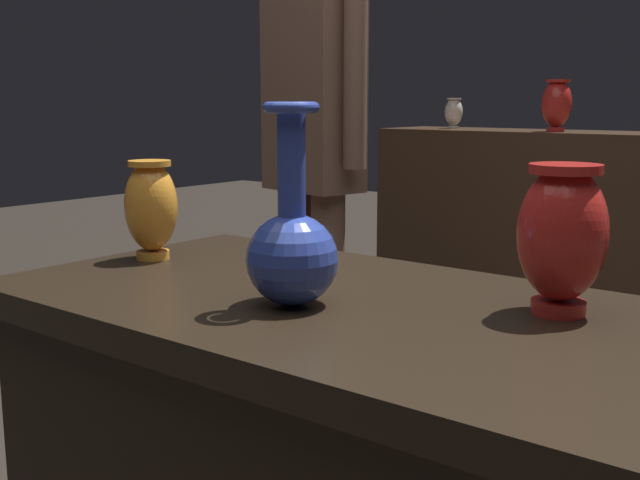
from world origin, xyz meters
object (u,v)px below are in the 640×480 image
object	(u,v)px
shelf_vase_far_left	(454,112)
visitor_near_left	(313,139)
vase_centerpiece	(292,245)
vase_left_accent	(151,206)
shelf_vase_left	(557,103)
vase_tall_behind	(562,234)

from	to	relation	value
shelf_vase_far_left	visitor_near_left	bearing A→B (deg)	-81.44
vase_centerpiece	vase_left_accent	size ratio (longest dim) A/B	1.58
vase_left_accent	shelf_vase_far_left	xyz separation A→B (m)	(-0.54, 2.21, 0.16)
shelf_vase_left	vase_left_accent	bearing A→B (deg)	-89.49
vase_centerpiece	shelf_vase_far_left	distance (m)	2.52
shelf_vase_far_left	vase_centerpiece	bearing A→B (deg)	-66.74
vase_centerpiece	vase_tall_behind	xyz separation A→B (m)	(0.35, 0.21, 0.03)
visitor_near_left	shelf_vase_left	bearing A→B (deg)	-93.18
vase_left_accent	vase_centerpiece	bearing A→B (deg)	-12.27
vase_centerpiece	shelf_vase_left	distance (m)	2.28
shelf_vase_left	visitor_near_left	world-z (taller)	visitor_near_left
shelf_vase_far_left	visitor_near_left	size ratio (longest dim) A/B	0.08
vase_left_accent	vase_tall_behind	bearing A→B (deg)	7.73
vase_tall_behind	shelf_vase_left	xyz separation A→B (m)	(-0.82, 2.01, 0.18)
vase_tall_behind	shelf_vase_far_left	size ratio (longest dim) A/B	1.63
vase_centerpiece	visitor_near_left	bearing A→B (deg)	127.45
shelf_vase_far_left	visitor_near_left	world-z (taller)	visitor_near_left
vase_centerpiece	shelf_vase_far_left	world-z (taller)	shelf_vase_far_left
vase_centerpiece	shelf_vase_far_left	bearing A→B (deg)	113.26
vase_left_accent	shelf_vase_left	bearing A→B (deg)	90.51
vase_left_accent	shelf_vase_left	xyz separation A→B (m)	(-0.02, 2.12, 0.20)
shelf_vase_far_left	visitor_near_left	distance (m)	1.28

